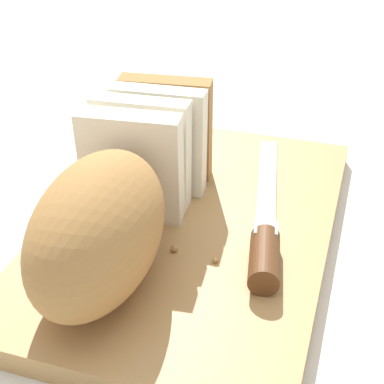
{
  "coord_description": "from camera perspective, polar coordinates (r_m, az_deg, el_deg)",
  "views": [
    {
      "loc": [
        -0.44,
        -0.14,
        0.33
      ],
      "look_at": [
        0.0,
        0.0,
        0.05
      ],
      "focal_mm": 54.9,
      "sensor_mm": 36.0,
      "label": 1
    }
  ],
  "objects": [
    {
      "name": "cutting_board",
      "position": [
        0.56,
        0.0,
        -3.53
      ],
      "size": [
        0.4,
        0.26,
        0.02
      ],
      "primitive_type": "cube",
      "rotation": [
        0.0,
        0.0,
        -0.01
      ],
      "color": "tan",
      "rests_on": "ground_plane"
    },
    {
      "name": "crumb_near_knife",
      "position": [
        0.51,
        -2.22,
        -5.43
      ],
      "size": [
        0.01,
        0.01,
        0.01
      ],
      "primitive_type": "sphere",
      "color": "tan",
      "rests_on": "cutting_board"
    },
    {
      "name": "bread_loaf",
      "position": [
        0.49,
        -7.11,
        -0.45
      ],
      "size": [
        0.29,
        0.12,
        0.11
      ],
      "rotation": [
        0.0,
        0.0,
        0.09
      ],
      "color": "#A8753D",
      "rests_on": "cutting_board"
    },
    {
      "name": "ground_plane",
      "position": [
        0.57,
        0.0,
        -4.39
      ],
      "size": [
        3.0,
        3.0,
        0.0
      ],
      "primitive_type": "plane",
      "color": "silver"
    },
    {
      "name": "crumb_near_loaf",
      "position": [
        0.5,
        2.29,
        -6.64
      ],
      "size": [
        0.0,
        0.0,
        0.0
      ],
      "primitive_type": "sphere",
      "color": "tan",
      "rests_on": "cutting_board"
    },
    {
      "name": "bread_knife",
      "position": [
        0.51,
        7.11,
        -4.68
      ],
      "size": [
        0.27,
        0.07,
        0.03
      ],
      "rotation": [
        0.0,
        0.0,
        0.17
      ],
      "color": "silver",
      "rests_on": "cutting_board"
    }
  ]
}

